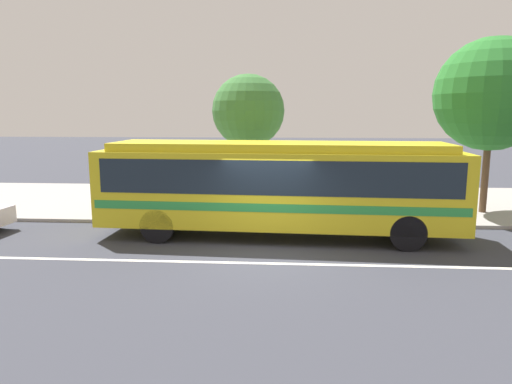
% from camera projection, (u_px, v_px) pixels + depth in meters
% --- Properties ---
extents(ground_plane, '(120.00, 120.00, 0.00)m').
position_uv_depth(ground_plane, '(266.00, 254.00, 12.48)').
color(ground_plane, '#363841').
extents(sidewalk_slab, '(60.00, 8.00, 0.12)m').
position_uv_depth(sidewalk_slab, '(274.00, 202.00, 19.52)').
color(sidewalk_slab, gray).
rests_on(sidewalk_slab, ground_plane).
extents(lane_stripe_center, '(56.00, 0.16, 0.01)m').
position_uv_depth(lane_stripe_center, '(264.00, 263.00, 11.69)').
color(lane_stripe_center, silver).
rests_on(lane_stripe_center, ground_plane).
extents(transit_bus, '(10.82, 2.96, 2.88)m').
position_uv_depth(transit_bus, '(279.00, 183.00, 13.96)').
color(transit_bus, gold).
rests_on(transit_bus, ground_plane).
extents(pedestrian_waiting_near_sign, '(0.48, 0.48, 1.76)m').
position_uv_depth(pedestrian_waiting_near_sign, '(387.00, 188.00, 16.20)').
color(pedestrian_waiting_near_sign, '#7D5E5A').
rests_on(pedestrian_waiting_near_sign, sidewalk_slab).
extents(bus_stop_sign, '(0.14, 0.44, 2.46)m').
position_uv_depth(bus_stop_sign, '(416.00, 175.00, 15.58)').
color(bus_stop_sign, gray).
rests_on(bus_stop_sign, sidewalk_slab).
extents(street_tree_near_stop, '(2.82, 2.82, 5.11)m').
position_uv_depth(street_tree_near_stop, '(248.00, 112.00, 18.05)').
color(street_tree_near_stop, brown).
rests_on(street_tree_near_stop, sidewalk_slab).
extents(street_tree_mid_block, '(4.01, 4.01, 6.28)m').
position_uv_depth(street_tree_mid_block, '(492.00, 95.00, 16.51)').
color(street_tree_mid_block, brown).
rests_on(street_tree_mid_block, sidewalk_slab).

